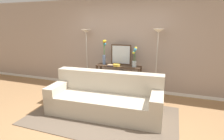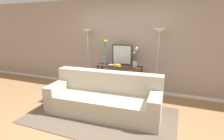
{
  "view_description": "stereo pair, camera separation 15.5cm",
  "coord_description": "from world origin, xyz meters",
  "px_view_note": "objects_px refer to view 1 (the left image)",
  "views": [
    {
      "loc": [
        1.5,
        -2.83,
        1.88
      ],
      "look_at": [
        0.12,
        1.05,
        0.83
      ],
      "focal_mm": 28.41,
      "sensor_mm": 36.0,
      "label": 1
    },
    {
      "loc": [
        1.65,
        -2.77,
        1.88
      ],
      "look_at": [
        0.12,
        1.05,
        0.83
      ],
      "focal_mm": 28.41,
      "sensor_mm": 36.0,
      "label": 2
    }
  ],
  "objects_px": {
    "floor_lamp_left": "(86,43)",
    "vase_short_flowers": "(134,58)",
    "fruit_bowl": "(116,65)",
    "couch": "(105,99)",
    "wall_mirror": "(121,55)",
    "book_row_under_console": "(108,90)",
    "vase_tall_flowers": "(104,52)",
    "console_table": "(118,74)",
    "floor_lamp_right": "(158,44)",
    "book_stack": "(112,65)"
  },
  "relations": [
    {
      "from": "wall_mirror",
      "to": "book_stack",
      "type": "distance_m",
      "value": 0.4
    },
    {
      "from": "book_stack",
      "to": "floor_lamp_right",
      "type": "bearing_deg",
      "value": 8.77
    },
    {
      "from": "console_table",
      "to": "floor_lamp_right",
      "type": "bearing_deg",
      "value": 4.8
    },
    {
      "from": "console_table",
      "to": "fruit_bowl",
      "type": "height_order",
      "value": "fruit_bowl"
    },
    {
      "from": "fruit_bowl",
      "to": "couch",
      "type": "bearing_deg",
      "value": -84.11
    },
    {
      "from": "console_table",
      "to": "book_stack",
      "type": "xyz_separation_m",
      "value": [
        -0.17,
        -0.1,
        0.27
      ]
    },
    {
      "from": "book_stack",
      "to": "book_row_under_console",
      "type": "distance_m",
      "value": 0.78
    },
    {
      "from": "vase_short_flowers",
      "to": "book_stack",
      "type": "distance_m",
      "value": 0.65
    },
    {
      "from": "floor_lamp_left",
      "to": "vase_tall_flowers",
      "type": "xyz_separation_m",
      "value": [
        0.58,
        -0.06,
        -0.25
      ]
    },
    {
      "from": "floor_lamp_right",
      "to": "wall_mirror",
      "type": "xyz_separation_m",
      "value": [
        -0.97,
        0.05,
        -0.33
      ]
    },
    {
      "from": "vase_tall_flowers",
      "to": "book_stack",
      "type": "relative_size",
      "value": 3.06
    },
    {
      "from": "floor_lamp_left",
      "to": "vase_short_flowers",
      "type": "bearing_deg",
      "value": -3.81
    },
    {
      "from": "fruit_bowl",
      "to": "vase_short_flowers",
      "type": "bearing_deg",
      "value": 9.83
    },
    {
      "from": "book_row_under_console",
      "to": "vase_tall_flowers",
      "type": "bearing_deg",
      "value": 169.31
    },
    {
      "from": "vase_tall_flowers",
      "to": "vase_short_flowers",
      "type": "distance_m",
      "value": 0.87
    },
    {
      "from": "wall_mirror",
      "to": "book_row_under_console",
      "type": "height_order",
      "value": "wall_mirror"
    },
    {
      "from": "floor_lamp_right",
      "to": "vase_short_flowers",
      "type": "distance_m",
      "value": 0.68
    },
    {
      "from": "floor_lamp_left",
      "to": "floor_lamp_right",
      "type": "bearing_deg",
      "value": -0.0
    },
    {
      "from": "couch",
      "to": "vase_short_flowers",
      "type": "bearing_deg",
      "value": 73.47
    },
    {
      "from": "floor_lamp_left",
      "to": "book_row_under_console",
      "type": "bearing_deg",
      "value": -6.86
    },
    {
      "from": "vase_short_flowers",
      "to": "fruit_bowl",
      "type": "height_order",
      "value": "vase_short_flowers"
    },
    {
      "from": "book_stack",
      "to": "fruit_bowl",
      "type": "bearing_deg",
      "value": 0.95
    },
    {
      "from": "couch",
      "to": "fruit_bowl",
      "type": "xyz_separation_m",
      "value": [
        -0.11,
        1.11,
        0.52
      ]
    },
    {
      "from": "wall_mirror",
      "to": "book_stack",
      "type": "height_order",
      "value": "wall_mirror"
    },
    {
      "from": "floor_lamp_left",
      "to": "book_stack",
      "type": "xyz_separation_m",
      "value": [
        0.84,
        -0.18,
        -0.57
      ]
    },
    {
      "from": "console_table",
      "to": "book_row_under_console",
      "type": "relative_size",
      "value": 3.13
    },
    {
      "from": "floor_lamp_left",
      "to": "floor_lamp_right",
      "type": "xyz_separation_m",
      "value": [
        2.01,
        -0.0,
        0.03
      ]
    },
    {
      "from": "console_table",
      "to": "vase_short_flowers",
      "type": "relative_size",
      "value": 2.28
    },
    {
      "from": "wall_mirror",
      "to": "fruit_bowl",
      "type": "relative_size",
      "value": 3.01
    },
    {
      "from": "couch",
      "to": "vase_tall_flowers",
      "type": "xyz_separation_m",
      "value": [
        -0.51,
        1.23,
        0.82
      ]
    },
    {
      "from": "floor_lamp_left",
      "to": "fruit_bowl",
      "type": "bearing_deg",
      "value": -10.3
    },
    {
      "from": "book_stack",
      "to": "couch",
      "type": "bearing_deg",
      "value": -77.11
    },
    {
      "from": "console_table",
      "to": "wall_mirror",
      "type": "xyz_separation_m",
      "value": [
        0.03,
        0.13,
        0.54
      ]
    },
    {
      "from": "book_stack",
      "to": "floor_lamp_left",
      "type": "bearing_deg",
      "value": 167.89
    },
    {
      "from": "couch",
      "to": "book_row_under_console",
      "type": "distance_m",
      "value": 1.3
    },
    {
      "from": "floor_lamp_right",
      "to": "book_row_under_console",
      "type": "distance_m",
      "value": 1.88
    },
    {
      "from": "couch",
      "to": "fruit_bowl",
      "type": "distance_m",
      "value": 1.23
    },
    {
      "from": "console_table",
      "to": "fruit_bowl",
      "type": "distance_m",
      "value": 0.3
    },
    {
      "from": "couch",
      "to": "wall_mirror",
      "type": "distance_m",
      "value": 1.54
    },
    {
      "from": "vase_short_flowers",
      "to": "book_row_under_console",
      "type": "bearing_deg",
      "value": 179.03
    },
    {
      "from": "couch",
      "to": "floor_lamp_left",
      "type": "bearing_deg",
      "value": 130.29
    },
    {
      "from": "couch",
      "to": "fruit_bowl",
      "type": "height_order",
      "value": "couch"
    },
    {
      "from": "couch",
      "to": "fruit_bowl",
      "type": "relative_size",
      "value": 12.98
    },
    {
      "from": "floor_lamp_left",
      "to": "wall_mirror",
      "type": "height_order",
      "value": "floor_lamp_left"
    },
    {
      "from": "vase_tall_flowers",
      "to": "book_row_under_console",
      "type": "relative_size",
      "value": 1.75
    },
    {
      "from": "floor_lamp_right",
      "to": "vase_tall_flowers",
      "type": "bearing_deg",
      "value": -177.51
    },
    {
      "from": "book_stack",
      "to": "book_row_under_console",
      "type": "bearing_deg",
      "value": 145.92
    },
    {
      "from": "floor_lamp_left",
      "to": "vase_short_flowers",
      "type": "relative_size",
      "value": 3.26
    },
    {
      "from": "couch",
      "to": "console_table",
      "type": "relative_size",
      "value": 2.0
    },
    {
      "from": "book_stack",
      "to": "book_row_under_console",
      "type": "relative_size",
      "value": 0.57
    }
  ]
}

